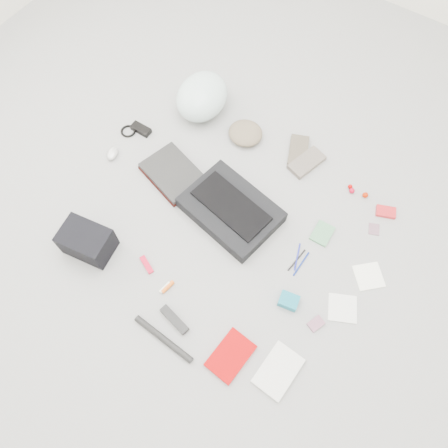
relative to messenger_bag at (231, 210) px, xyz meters
The scene contains 33 objects.
ground_plane 0.10m from the messenger_bag, 78.24° to the right, with size 4.00×4.00×0.00m, color gray.
messenger_bag is the anchor object (origin of this frame).
bag_flap 0.04m from the messenger_bag, 45.00° to the right, with size 0.39×0.18×0.01m, color black.
laptop_sleeve 0.38m from the messenger_bag, behind, with size 0.31×0.23×0.02m, color black.
laptop 0.38m from the messenger_bag, behind, with size 0.31×0.22×0.02m, color black.
bike_helmet 0.70m from the messenger_bag, 136.75° to the left, with size 0.27×0.34×0.20m, color white.
beanie 0.48m from the messenger_bag, 113.89° to the left, with size 0.19×0.18×0.07m, color #74644F.
mitten_left 0.52m from the messenger_bag, 78.99° to the left, with size 0.10×0.20×0.03m, color brown.
mitten_right 0.50m from the messenger_bag, 69.95° to the left, with size 0.10×0.20×0.03m, color #6C6158.
power_brick 0.72m from the messenger_bag, 167.42° to the left, with size 0.11×0.05×0.03m, color black.
cable_coil 0.76m from the messenger_bag, behind, with size 0.08×0.08×0.01m, color black.
mouse 0.73m from the messenger_bag, behind, with size 0.05×0.09×0.03m, color #B8B8B8.
camera_bag 0.71m from the messenger_bag, 130.83° to the right, with size 0.23×0.16×0.15m, color black.
multitool 0.49m from the messenger_bag, 111.49° to the right, with size 0.10×0.03×0.01m, color red.
toiletry_tube_white 0.50m from the messenger_bag, 94.35° to the right, with size 0.02×0.02×0.06m, color white.
toiletry_tube_orange 0.49m from the messenger_bag, 93.42° to the right, with size 0.02×0.02×0.07m, color orange.
u_lock 0.60m from the messenger_bag, 81.45° to the right, with size 0.15×0.04×0.03m, color black.
bike_pump 0.70m from the messenger_bag, 81.72° to the right, with size 0.03×0.03×0.32m, color black.
book_red 0.70m from the messenger_bag, 56.73° to the right, with size 0.14×0.20×0.02m, color #C00102.
book_white 0.79m from the messenger_bag, 41.79° to the right, with size 0.14×0.21×0.02m, color silver.
notepad 0.47m from the messenger_bag, 19.41° to the left, with size 0.09×0.12×0.01m, color #4E895C.
pen_blue 0.40m from the messenger_bag, ahead, with size 0.01×0.01×0.14m, color #1D239A.
pen_black 0.41m from the messenger_bag, ahead, with size 0.01×0.01×0.14m, color black.
pen_navy 0.43m from the messenger_bag, ahead, with size 0.01×0.01×0.14m, color navy.
accordion_wallet 0.53m from the messenger_bag, 26.82° to the right, with size 0.09×0.07×0.04m, color #0C748F.
card_deck 0.68m from the messenger_bag, 22.28° to the right, with size 0.05×0.07×0.01m, color #965F76.
napkin_top 0.73m from the messenger_bag, ahead, with size 0.13×0.13×0.01m, color white.
napkin_bottom 0.70m from the messenger_bag, 10.31° to the right, with size 0.13×0.13×0.01m, color silver.
lollipop_a 0.64m from the messenger_bag, 47.35° to the left, with size 0.02×0.02×0.02m, color #AE0000.
lollipop_b 0.64m from the messenger_bag, 44.92° to the left, with size 0.03×0.03×0.03m, color #B70723.
lollipop_c 0.70m from the messenger_bag, 41.81° to the left, with size 0.03×0.03×0.03m, color #B31D00.
altoids_tin 0.78m from the messenger_bag, 33.97° to the left, with size 0.10×0.06×0.02m, color red.
stamp_sheet 0.72m from the messenger_bag, 26.51° to the left, with size 0.05×0.06×0.00m, color #865C6D.
Camera 1 is at (0.52, -0.77, 1.95)m, focal length 35.00 mm.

